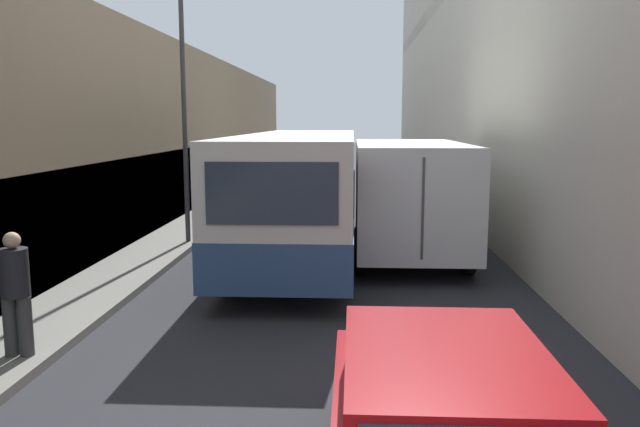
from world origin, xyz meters
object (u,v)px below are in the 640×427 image
pedestrian (15,290)px  panel_van (297,173)px  bus (301,189)px  box_truck (406,191)px  street_lamp (181,23)px

pedestrian → panel_van: bearing=83.5°
panel_van → pedestrian: size_ratio=2.50×
panel_van → pedestrian: (-2.10, -18.33, -0.01)m
bus → box_truck: bus is taller
panel_van → pedestrian: panel_van is taller
panel_van → bus: bearing=-84.4°
bus → pedestrian: size_ratio=6.78×
bus → street_lamp: 5.06m
bus → box_truck: (2.61, 0.23, -0.05)m
box_truck → pedestrian: 9.71m
bus → pedestrian: 8.21m
panel_van → street_lamp: size_ratio=0.51×
panel_van → street_lamp: 11.49m
box_truck → street_lamp: bearing=178.3°
box_truck → pedestrian: box_truck is taller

